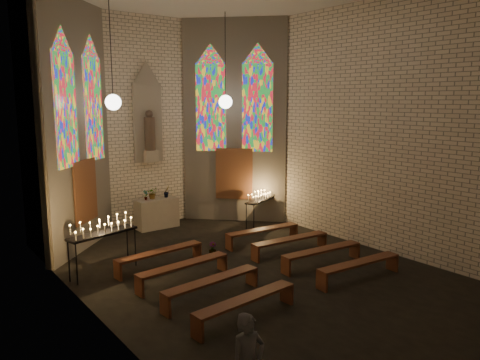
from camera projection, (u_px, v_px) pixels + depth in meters
name	position (u px, v px, depth m)	size (l,w,h in m)	color
floor	(259.00, 275.00, 11.52)	(12.00, 12.00, 0.00)	black
room	(187.00, 119.00, 13.54)	(8.22, 12.43, 7.00)	#F1E2C9
altar	(157.00, 213.00, 15.72)	(1.40, 0.60, 1.00)	#B7AB95
flower_vase_left	(146.00, 195.00, 15.40)	(0.18, 0.12, 0.33)	#4C723F
flower_vase_center	(152.00, 193.00, 15.60)	(0.35, 0.30, 0.39)	#4C723F
flower_vase_right	(166.00, 192.00, 15.84)	(0.21, 0.17, 0.38)	#4C723F
aisle_flower_pot	(213.00, 249.00, 12.95)	(0.21, 0.21, 0.38)	#4C723F
votive_stand_left	(102.00, 230.00, 11.46)	(1.84, 0.81, 1.31)	black
votive_stand_right	(261.00, 198.00, 15.97)	(1.56, 0.91, 1.13)	black
pew_left_0	(160.00, 254.00, 11.96)	(2.44, 0.54, 0.46)	#522817
pew_right_0	(263.00, 231.00, 13.99)	(2.44, 0.54, 0.46)	#522817
pew_left_1	(183.00, 267.00, 11.01)	(2.44, 0.54, 0.46)	#522817
pew_right_1	(290.00, 241.00, 13.05)	(2.44, 0.54, 0.46)	#522817
pew_left_2	(212.00, 283.00, 10.07)	(2.44, 0.54, 0.46)	#522817
pew_right_2	(322.00, 252.00, 12.11)	(2.44, 0.54, 0.46)	#522817
pew_left_3	(246.00, 302.00, 9.13)	(2.44, 0.54, 0.46)	#522817
pew_right_3	(359.00, 265.00, 11.16)	(2.44, 0.54, 0.46)	#522817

